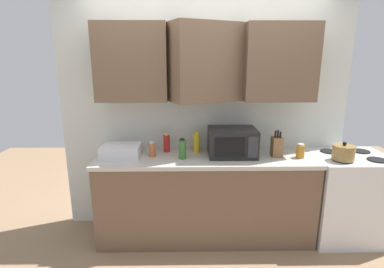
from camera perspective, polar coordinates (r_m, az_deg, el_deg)
name	(u,v)px	position (r m, az deg, el deg)	size (l,w,h in m)	color
wall_back_with_cabinets	(205,87)	(3.11, 2.53, 8.92)	(3.09, 0.59, 2.60)	silver
counter_run	(205,196)	(3.20, 2.54, -11.90)	(2.22, 0.63, 0.90)	brown
stove_range	(346,196)	(3.59, 27.53, -10.56)	(0.76, 0.64, 0.91)	silver
kettle	(344,152)	(3.22, 27.10, -3.18)	(0.21, 0.21, 0.18)	olive
microwave	(232,142)	(3.04, 7.73, -1.56)	(0.48, 0.37, 0.28)	black
dish_rack	(121,151)	(3.08, -13.43, -3.17)	(0.38, 0.30, 0.12)	silver
knife_block	(277,146)	(3.11, 15.96, -2.30)	(0.10, 0.12, 0.28)	brown
bottle_red_sauce	(167,143)	(3.16, -4.91, -1.78)	(0.07, 0.07, 0.20)	red
bottle_yellow_mustard	(197,143)	(3.12, 0.91, -1.69)	(0.08, 0.08, 0.22)	gold
bottle_spice_jar	(152,149)	(3.02, -7.67, -2.96)	(0.07, 0.07, 0.15)	#BC6638
bottle_green_oil	(182,149)	(2.92, -1.87, -2.91)	(0.07, 0.07, 0.21)	#386B2D
bottle_amber_vinegar	(300,151)	(3.15, 20.11, -3.11)	(0.08, 0.08, 0.14)	#AD701E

